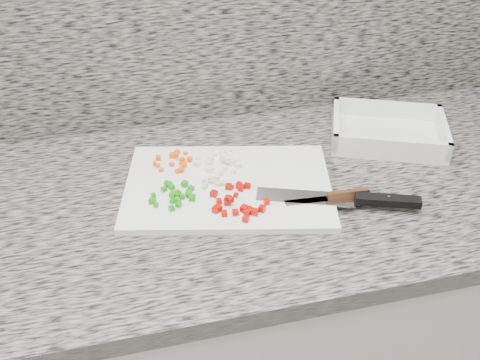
# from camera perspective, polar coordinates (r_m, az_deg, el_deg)

# --- Properties ---
(cabinet) EXTENTS (3.92, 0.62, 0.86)m
(cabinet) POSITION_cam_1_polar(r_m,az_deg,el_deg) (1.43, -3.56, -16.53)
(cabinet) COLOR silver
(cabinet) RESTS_ON ground
(countertop) EXTENTS (3.96, 0.64, 0.04)m
(countertop) POSITION_cam_1_polar(r_m,az_deg,el_deg) (1.10, -4.44, -2.37)
(countertop) COLOR slate
(countertop) RESTS_ON cabinet
(backsplash) EXTENTS (3.92, 0.02, 0.60)m
(backsplash) POSITION_cam_1_polar(r_m,az_deg,el_deg) (1.21, -7.76, 18.54)
(backsplash) COLOR slate
(backsplash) RESTS_ON countertop
(cutting_board) EXTENTS (0.47, 0.36, 0.01)m
(cutting_board) POSITION_cam_1_polar(r_m,az_deg,el_deg) (1.10, -1.26, -0.67)
(cutting_board) COLOR white
(cutting_board) RESTS_ON countertop
(carrot_pile) EXTENTS (0.09, 0.08, 0.02)m
(carrot_pile) POSITION_cam_1_polar(r_m,az_deg,el_deg) (1.16, -6.96, 2.00)
(carrot_pile) COLOR #FF5105
(carrot_pile) RESTS_ON cutting_board
(onion_pile) EXTENTS (0.10, 0.10, 0.02)m
(onion_pile) POSITION_cam_1_polar(r_m,az_deg,el_deg) (1.14, -2.07, 1.86)
(onion_pile) COLOR white
(onion_pile) RESTS_ON cutting_board
(green_pepper_pile) EXTENTS (0.09, 0.10, 0.01)m
(green_pepper_pile) POSITION_cam_1_polar(r_m,az_deg,el_deg) (1.06, -6.89, -1.50)
(green_pepper_pile) COLOR #19840C
(green_pepper_pile) RESTS_ON cutting_board
(red_pepper_pile) EXTENTS (0.11, 0.12, 0.02)m
(red_pepper_pile) POSITION_cam_1_polar(r_m,az_deg,el_deg) (1.04, -0.30, -2.31)
(red_pepper_pile) COLOR #B10A02
(red_pepper_pile) RESTS_ON cutting_board
(garlic_pile) EXTENTS (0.05, 0.03, 0.01)m
(garlic_pile) POSITION_cam_1_polar(r_m,az_deg,el_deg) (1.09, -2.93, -0.26)
(garlic_pile) COLOR beige
(garlic_pile) RESTS_ON cutting_board
(chef_knife) EXTENTS (0.31, 0.14, 0.02)m
(chef_knife) POSITION_cam_1_polar(r_m,az_deg,el_deg) (1.07, 12.60, -2.02)
(chef_knife) COLOR silver
(chef_knife) RESTS_ON cutting_board
(paring_knife) EXTENTS (0.17, 0.02, 0.02)m
(paring_knife) POSITION_cam_1_polar(r_m,az_deg,el_deg) (1.07, 10.37, -1.67)
(paring_knife) COLOR silver
(paring_knife) RESTS_ON cutting_board
(tray) EXTENTS (0.31, 0.27, 0.05)m
(tray) POSITION_cam_1_polar(r_m,az_deg,el_deg) (1.29, 15.48, 4.88)
(tray) COLOR white
(tray) RESTS_ON countertop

